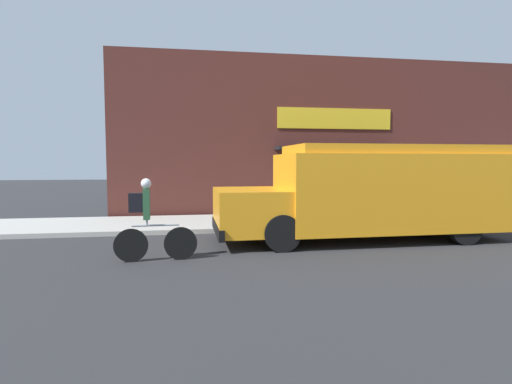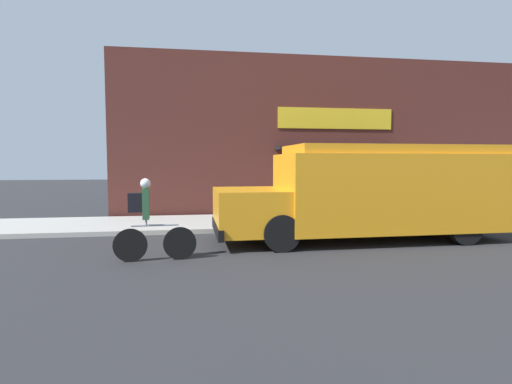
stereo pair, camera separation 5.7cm
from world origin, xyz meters
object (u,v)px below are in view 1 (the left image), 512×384
Objects in this scene: trash_bin at (382,201)px; school_bus at (373,191)px; cyclist at (149,221)px; stop_sign_post at (480,173)px.

school_bus is at bearing -120.23° from trash_bin.
stop_sign_post is (9.68, 3.49, 0.79)m from cyclist.
cyclist is at bearing -160.20° from stop_sign_post.
school_bus is 3.28× the size of stop_sign_post.
stop_sign_post is at bearing 16.77° from cyclist.
stop_sign_post is at bearing -16.04° from trash_bin.
stop_sign_post reaches higher than cyclist.
stop_sign_post is (4.54, 2.10, 0.37)m from school_bus.
cyclist is 1.59× the size of trash_bin.
stop_sign_post reaches higher than trash_bin.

